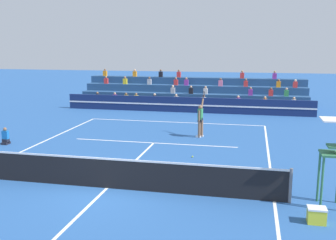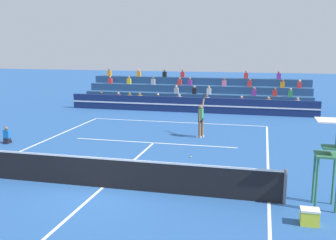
{
  "view_description": "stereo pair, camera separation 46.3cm",
  "coord_description": "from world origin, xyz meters",
  "px_view_note": "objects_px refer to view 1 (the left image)",
  "views": [
    {
      "loc": [
        4.71,
        -11.93,
        4.76
      ],
      "look_at": [
        0.62,
        6.89,
        1.1
      ],
      "focal_mm": 42.0,
      "sensor_mm": 36.0,
      "label": 1
    },
    {
      "loc": [
        5.16,
        -11.83,
        4.76
      ],
      "look_at": [
        0.62,
        6.89,
        1.1
      ],
      "focal_mm": 42.0,
      "sensor_mm": 36.0,
      "label": 2
    }
  ],
  "objects_px": {
    "umpire_chair": "(334,151)",
    "ball_kid_courtside": "(6,138)",
    "tennis_player": "(200,119)",
    "tennis_ball": "(192,157)",
    "equipment_cooler": "(317,215)"
  },
  "relations": [
    {
      "from": "umpire_chair",
      "to": "ball_kid_courtside",
      "type": "xyz_separation_m",
      "value": [
        -14.13,
        4.64,
        -1.39
      ]
    },
    {
      "from": "tennis_ball",
      "to": "umpire_chair",
      "type": "bearing_deg",
      "value": -41.56
    },
    {
      "from": "ball_kid_courtside",
      "to": "equipment_cooler",
      "type": "xyz_separation_m",
      "value": [
        13.56,
        -5.95,
        -0.1
      ]
    },
    {
      "from": "ball_kid_courtside",
      "to": "tennis_player",
      "type": "xyz_separation_m",
      "value": [
        9.1,
        3.54,
        0.65
      ]
    },
    {
      "from": "ball_kid_courtside",
      "to": "equipment_cooler",
      "type": "bearing_deg",
      "value": -23.68
    },
    {
      "from": "tennis_ball",
      "to": "equipment_cooler",
      "type": "relative_size",
      "value": 0.14
    },
    {
      "from": "umpire_chair",
      "to": "tennis_ball",
      "type": "distance_m",
      "value": 6.69
    },
    {
      "from": "umpire_chair",
      "to": "equipment_cooler",
      "type": "bearing_deg",
      "value": -113.69
    },
    {
      "from": "tennis_player",
      "to": "ball_kid_courtside",
      "type": "bearing_deg",
      "value": -158.76
    },
    {
      "from": "umpire_chair",
      "to": "tennis_player",
      "type": "height_order",
      "value": "umpire_chair"
    },
    {
      "from": "tennis_player",
      "to": "tennis_ball",
      "type": "relative_size",
      "value": 35.8
    },
    {
      "from": "ball_kid_courtside",
      "to": "tennis_ball",
      "type": "bearing_deg",
      "value": -2.12
    },
    {
      "from": "ball_kid_courtside",
      "to": "tennis_ball",
      "type": "relative_size",
      "value": 12.43
    },
    {
      "from": "tennis_player",
      "to": "umpire_chair",
      "type": "bearing_deg",
      "value": -58.41
    },
    {
      "from": "ball_kid_courtside",
      "to": "tennis_ball",
      "type": "distance_m",
      "value": 9.3
    }
  ]
}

